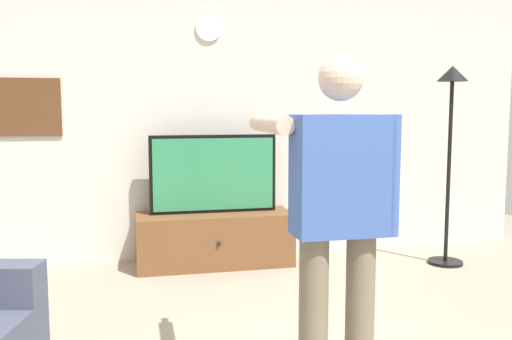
{
  "coord_description": "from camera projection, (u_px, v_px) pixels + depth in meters",
  "views": [
    {
      "loc": [
        -0.86,
        -2.45,
        1.47
      ],
      "look_at": [
        -0.03,
        1.2,
        1.05
      ],
      "focal_mm": 38.97,
      "sensor_mm": 36.0,
      "label": 1
    }
  ],
  "objects": [
    {
      "name": "back_wall",
      "position": [
        220.0,
        120.0,
        5.44
      ],
      "size": [
        6.4,
        0.1,
        2.7
      ],
      "primitive_type": "cube",
      "color": "silver",
      "rests_on": "ground_plane"
    },
    {
      "name": "tv_stand",
      "position": [
        215.0,
        239.0,
        5.19
      ],
      "size": [
        1.44,
        0.54,
        0.49
      ],
      "color": "brown",
      "rests_on": "ground_plane"
    },
    {
      "name": "television",
      "position": [
        213.0,
        174.0,
        5.17
      ],
      "size": [
        1.18,
        0.07,
        0.73
      ],
      "color": "black",
      "rests_on": "tv_stand"
    },
    {
      "name": "wall_clock",
      "position": [
        208.0,
        28.0,
        5.25
      ],
      "size": [
        0.24,
        0.03,
        0.24
      ],
      "primitive_type": "cylinder",
      "rotation": [
        1.57,
        0.0,
        0.0
      ],
      "color": "white"
    },
    {
      "name": "framed_picture",
      "position": [
        28.0,
        107.0,
        4.98
      ],
      "size": [
        0.57,
        0.04,
        0.52
      ],
      "primitive_type": "cube",
      "color": "brown"
    },
    {
      "name": "floor_lamp",
      "position": [
        451.0,
        124.0,
        5.11
      ],
      "size": [
        0.32,
        0.32,
        1.85
      ],
      "color": "black",
      "rests_on": "ground_plane"
    },
    {
      "name": "person_standing_nearer_lamp",
      "position": [
        337.0,
        214.0,
        2.61
      ],
      "size": [
        0.61,
        0.78,
        1.71
      ],
      "color": "#7A6B56",
      "rests_on": "ground_plane"
    }
  ]
}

